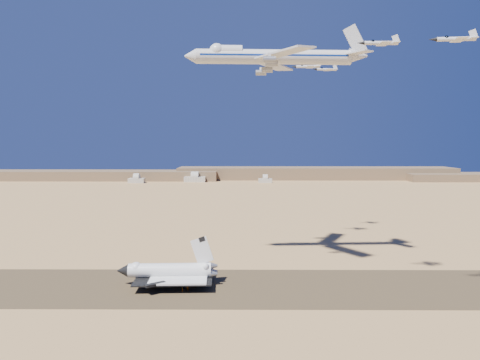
{
  "coord_description": "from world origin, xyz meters",
  "views": [
    {
      "loc": [
        9.33,
        -180.1,
        57.1
      ],
      "look_at": [
        7.97,
        8.0,
        41.76
      ],
      "focal_mm": 35.0,
      "sensor_mm": 36.0,
      "label": 1
    }
  ],
  "objects_px": {
    "crew_a": "(182,290)",
    "crew_b": "(187,288)",
    "carrier_747": "(268,57)",
    "chase_jet_a": "(380,43)",
    "crew_c": "(188,288)",
    "chase_jet_b": "(455,39)",
    "chase_jet_e": "(326,69)",
    "chase_jet_d": "(307,66)",
    "shuttle": "(169,272)"
  },
  "relations": [
    {
      "from": "crew_b",
      "to": "chase_jet_e",
      "type": "distance_m",
      "value": 157.31
    },
    {
      "from": "crew_a",
      "to": "crew_b",
      "type": "height_order",
      "value": "crew_a"
    },
    {
      "from": "crew_c",
      "to": "chase_jet_a",
      "type": "distance_m",
      "value": 114.86
    },
    {
      "from": "carrier_747",
      "to": "chase_jet_d",
      "type": "bearing_deg",
      "value": 59.29
    },
    {
      "from": "shuttle",
      "to": "chase_jet_b",
      "type": "distance_m",
      "value": 131.84
    },
    {
      "from": "crew_a",
      "to": "chase_jet_e",
      "type": "relative_size",
      "value": 0.12
    },
    {
      "from": "shuttle",
      "to": "chase_jet_d",
      "type": "xyz_separation_m",
      "value": [
        63.94,
        72.41,
        92.21
      ]
    },
    {
      "from": "chase_jet_e",
      "to": "shuttle",
      "type": "bearing_deg",
      "value": -137.88
    },
    {
      "from": "chase_jet_a",
      "to": "chase_jet_b",
      "type": "xyz_separation_m",
      "value": [
        18.25,
        -18.38,
        -2.6
      ]
    },
    {
      "from": "chase_jet_b",
      "to": "chase_jet_d",
      "type": "relative_size",
      "value": 0.93
    },
    {
      "from": "crew_b",
      "to": "crew_c",
      "type": "height_order",
      "value": "crew_c"
    },
    {
      "from": "chase_jet_d",
      "to": "crew_a",
      "type": "bearing_deg",
      "value": -121.95
    },
    {
      "from": "shuttle",
      "to": "chase_jet_e",
      "type": "relative_size",
      "value": 2.68
    },
    {
      "from": "crew_c",
      "to": "chase_jet_a",
      "type": "bearing_deg",
      "value": -152.43
    },
    {
      "from": "shuttle",
      "to": "chase_jet_a",
      "type": "bearing_deg",
      "value": -12.6
    },
    {
      "from": "chase_jet_e",
      "to": "crew_c",
      "type": "bearing_deg",
      "value": -132.78
    },
    {
      "from": "crew_b",
      "to": "chase_jet_b",
      "type": "relative_size",
      "value": 0.11
    },
    {
      "from": "crew_a",
      "to": "chase_jet_b",
      "type": "distance_m",
      "value": 128.31
    },
    {
      "from": "shuttle",
      "to": "crew_b",
      "type": "relative_size",
      "value": 24.37
    },
    {
      "from": "chase_jet_a",
      "to": "chase_jet_e",
      "type": "distance_m",
      "value": 108.61
    },
    {
      "from": "chase_jet_a",
      "to": "chase_jet_b",
      "type": "distance_m",
      "value": 26.03
    },
    {
      "from": "chase_jet_b",
      "to": "crew_c",
      "type": "bearing_deg",
      "value": 169.88
    },
    {
      "from": "carrier_747",
      "to": "crew_a",
      "type": "distance_m",
      "value": 106.23
    },
    {
      "from": "carrier_747",
      "to": "shuttle",
      "type": "bearing_deg",
      "value": -149.19
    },
    {
      "from": "carrier_747",
      "to": "chase_jet_a",
      "type": "height_order",
      "value": "carrier_747"
    },
    {
      "from": "crew_a",
      "to": "crew_b",
      "type": "relative_size",
      "value": 1.05
    },
    {
      "from": "crew_b",
      "to": "chase_jet_a",
      "type": "relative_size",
      "value": 0.11
    },
    {
      "from": "chase_jet_b",
      "to": "chase_jet_a",
      "type": "bearing_deg",
      "value": 140.54
    },
    {
      "from": "crew_c",
      "to": "chase_jet_d",
      "type": "distance_m",
      "value": 136.84
    },
    {
      "from": "chase_jet_a",
      "to": "chase_jet_d",
      "type": "xyz_separation_m",
      "value": [
        -14.09,
        86.11,
        5.45
      ]
    },
    {
      "from": "shuttle",
      "to": "crew_a",
      "type": "height_order",
      "value": "shuttle"
    },
    {
      "from": "crew_a",
      "to": "chase_jet_d",
      "type": "relative_size",
      "value": 0.11
    },
    {
      "from": "shuttle",
      "to": "chase_jet_b",
      "type": "relative_size",
      "value": 2.69
    },
    {
      "from": "crew_b",
      "to": "chase_jet_d",
      "type": "distance_m",
      "value": 136.5
    },
    {
      "from": "shuttle",
      "to": "chase_jet_d",
      "type": "bearing_deg",
      "value": 45.91
    },
    {
      "from": "carrier_747",
      "to": "chase_jet_e",
      "type": "distance_m",
      "value": 76.87
    },
    {
      "from": "chase_jet_b",
      "to": "chase_jet_e",
      "type": "relative_size",
      "value": 0.99
    },
    {
      "from": "crew_a",
      "to": "chase_jet_b",
      "type": "xyz_separation_m",
      "value": [
        89.89,
        -23.32,
        88.54
      ]
    },
    {
      "from": "carrier_747",
      "to": "chase_jet_a",
      "type": "bearing_deg",
      "value": -51.19
    },
    {
      "from": "crew_a",
      "to": "chase_jet_e",
      "type": "xyz_separation_m",
      "value": [
        71.56,
        103.42,
        98.44
      ]
    },
    {
      "from": "chase_jet_d",
      "to": "shuttle",
      "type": "bearing_deg",
      "value": -128.06
    },
    {
      "from": "carrier_747",
      "to": "crew_c",
      "type": "relative_size",
      "value": 43.67
    },
    {
      "from": "crew_a",
      "to": "chase_jet_e",
      "type": "distance_m",
      "value": 159.71
    },
    {
      "from": "shuttle",
      "to": "carrier_747",
      "type": "xyz_separation_m",
      "value": [
        40.71,
        27.59,
        89.35
      ]
    },
    {
      "from": "shuttle",
      "to": "chase_jet_b",
      "type": "height_order",
      "value": "chase_jet_b"
    },
    {
      "from": "chase_jet_e",
      "to": "chase_jet_d",
      "type": "bearing_deg",
      "value": -130.59
    },
    {
      "from": "crew_c",
      "to": "chase_jet_b",
      "type": "height_order",
      "value": "chase_jet_b"
    },
    {
      "from": "carrier_747",
      "to": "chase_jet_a",
      "type": "relative_size",
      "value": 5.41
    },
    {
      "from": "carrier_747",
      "to": "crew_b",
      "type": "relative_size",
      "value": 49.6
    },
    {
      "from": "crew_a",
      "to": "chase_jet_d",
      "type": "height_order",
      "value": "chase_jet_d"
    }
  ]
}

